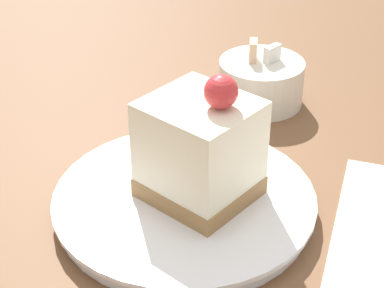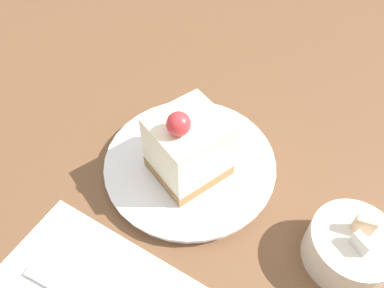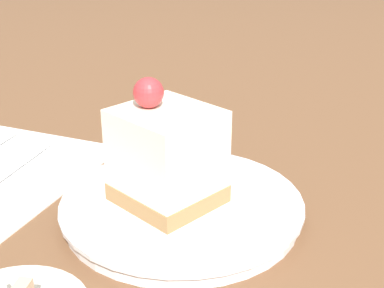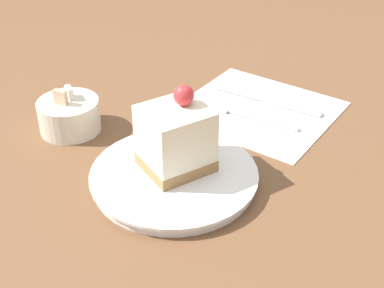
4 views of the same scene
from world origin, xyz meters
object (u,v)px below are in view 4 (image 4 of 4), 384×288
Objects in this scene: fork at (239,113)px; knife at (277,103)px; cake_slice at (177,138)px; plate at (174,176)px; sugar_bowl at (69,115)px.

fork is 0.89× the size of knife.
fork is at bearing 27.91° from cake_slice.
fork is (0.18, 0.03, -0.06)m from cake_slice.
plate is 0.20m from fork.
plate is 1.95× the size of cake_slice.
plate is at bearing -89.66° from sugar_bowl.
plate is 0.05m from cake_slice.
cake_slice is 1.23× the size of sugar_bowl.
cake_slice reaches higher than knife.
cake_slice is 0.67× the size of fork.
plate is at bearing -143.62° from cake_slice.
sugar_bowl reaches higher than fork.
knife is (0.26, 0.01, -0.00)m from plate.
cake_slice reaches higher than plate.
fork is at bearing 147.38° from knife.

